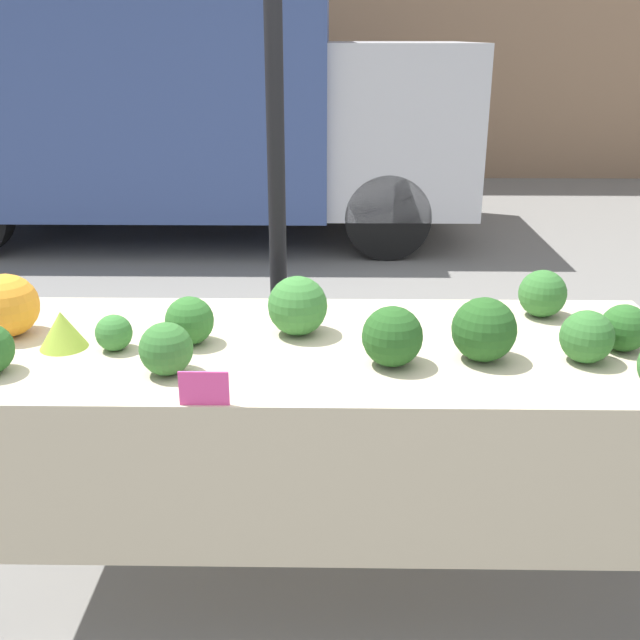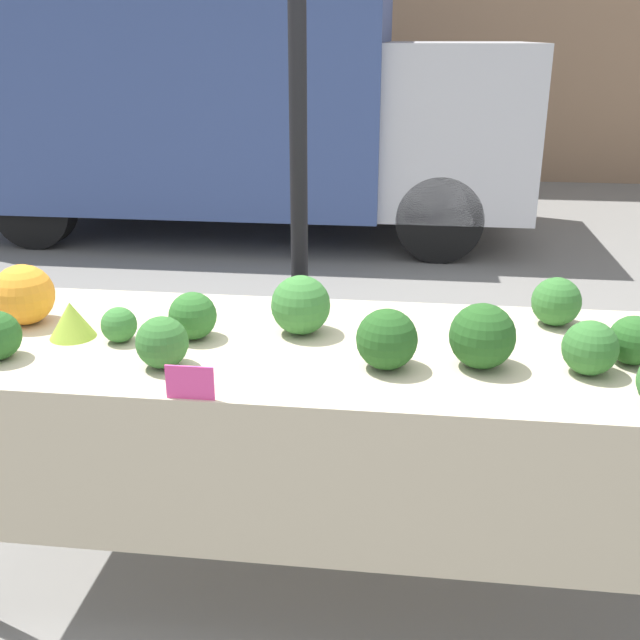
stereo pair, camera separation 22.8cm
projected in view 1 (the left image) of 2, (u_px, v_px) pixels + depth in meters
ground_plane at (320, 570)px, 2.62m from camera, size 40.00×40.00×0.00m
tent_pole at (277, 205)px, 2.98m from camera, size 0.07×0.07×2.24m
parked_truck at (165, 100)px, 6.73m from camera, size 5.11×2.14×2.24m
market_table at (320, 383)px, 2.29m from camera, size 2.24×0.85×0.86m
orange_cauliflower at (7, 305)px, 2.35m from camera, size 0.20×0.20×0.20m
romanesco_head at (62, 330)px, 2.27m from camera, size 0.15×0.15×0.12m
broccoli_head_0 at (543, 294)px, 2.52m from camera, size 0.16×0.16×0.16m
broccoli_head_1 at (392, 336)px, 2.14m from camera, size 0.18×0.18×0.18m
broccoli_head_2 at (484, 330)px, 2.17m from camera, size 0.19×0.19×0.19m
broccoli_head_3 at (114, 333)px, 2.25m from camera, size 0.11×0.11×0.11m
broccoli_head_4 at (587, 337)px, 2.17m from camera, size 0.16×0.16×0.16m
broccoli_head_5 at (190, 320)px, 2.30m from camera, size 0.15×0.15×0.15m
broccoli_head_6 at (166, 349)px, 2.09m from camera, size 0.15×0.15×0.15m
broccoli_head_7 at (624, 328)px, 2.25m from camera, size 0.14×0.14×0.14m
broccoli_head_9 at (298, 306)px, 2.36m from camera, size 0.19×0.19×0.19m
price_sign at (204, 388)px, 1.92m from camera, size 0.13×0.01×0.09m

